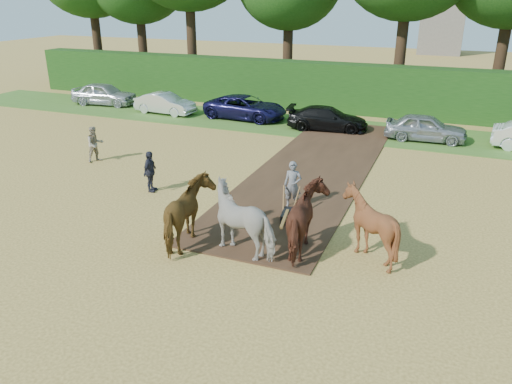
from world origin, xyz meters
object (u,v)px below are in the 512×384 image
object	(u,v)px
plough_team	(278,219)
parked_cars	(347,118)
spectator_near	(95,144)
spectator_far	(150,172)

from	to	relation	value
plough_team	parked_cars	distance (m)	14.45
spectator_near	spectator_far	size ratio (longest dim) A/B	1.01
spectator_near	parked_cars	bearing A→B (deg)	-14.08
parked_cars	spectator_far	bearing A→B (deg)	-112.71
spectator_near	plough_team	xyz separation A→B (m)	(10.37, -4.79, 0.21)
plough_team	spectator_far	bearing A→B (deg)	156.84
plough_team	parked_cars	bearing A→B (deg)	94.43
spectator_near	plough_team	distance (m)	11.43
spectator_near	spectator_far	bearing A→B (deg)	-87.18
spectator_far	plough_team	world-z (taller)	plough_team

